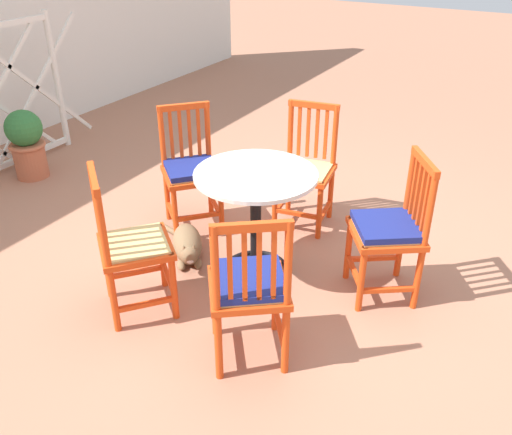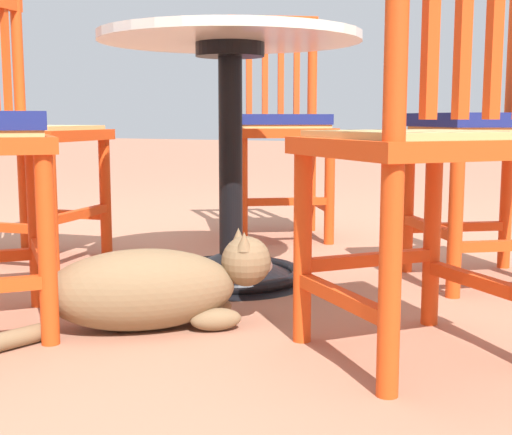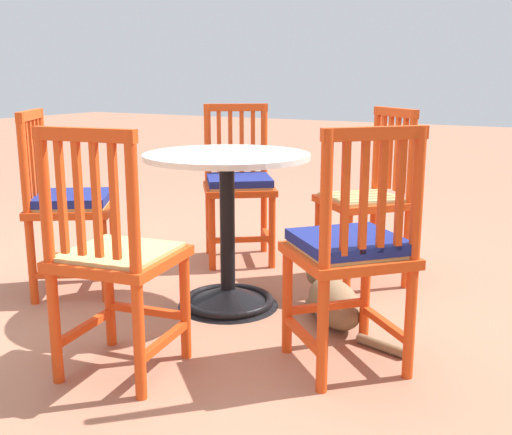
% 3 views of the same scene
% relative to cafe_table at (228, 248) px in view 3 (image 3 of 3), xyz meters
% --- Properties ---
extents(ground_plane, '(24.00, 24.00, 0.00)m').
position_rel_cafe_table_xyz_m(ground_plane, '(0.15, -0.16, -0.28)').
color(ground_plane, '#A36B51').
extents(cafe_table, '(0.76, 0.76, 0.73)m').
position_rel_cafe_table_xyz_m(cafe_table, '(0.00, 0.00, 0.00)').
color(cafe_table, black).
rests_on(cafe_table, ground_plane).
extents(orange_chair_facing_out, '(0.56, 0.56, 0.91)m').
position_rel_cafe_table_xyz_m(orange_chair_facing_out, '(-0.69, -0.35, 0.16)').
color(orange_chair_facing_out, '#D64214').
rests_on(orange_chair_facing_out, ground_plane).
extents(orange_chair_by_planter, '(0.56, 0.56, 0.91)m').
position_rel_cafe_table_xyz_m(orange_chair_by_planter, '(0.21, -0.80, 0.16)').
color(orange_chair_by_planter, '#D64214').
rests_on(orange_chair_by_planter, ground_plane).
extents(orange_chair_near_fence, '(0.46, 0.46, 0.91)m').
position_rel_cafe_table_xyz_m(orange_chair_near_fence, '(0.78, 0.02, 0.15)').
color(orange_chair_near_fence, '#D64214').
rests_on(orange_chair_near_fence, ground_plane).
extents(orange_chair_tucked_in, '(0.57, 0.57, 0.91)m').
position_rel_cafe_table_xyz_m(orange_chair_tucked_in, '(0.32, 0.73, 0.16)').
color(orange_chair_tucked_in, '#D64214').
rests_on(orange_chair_tucked_in, ground_plane).
extents(orange_chair_at_corner, '(0.56, 0.56, 0.91)m').
position_rel_cafe_table_xyz_m(orange_chair_at_corner, '(-0.68, 0.44, 0.15)').
color(orange_chair_at_corner, '#D64214').
rests_on(orange_chair_at_corner, ground_plane).
extents(tabby_cat, '(0.49, 0.61, 0.23)m').
position_rel_cafe_table_xyz_m(tabby_cat, '(-0.08, 0.50, -0.19)').
color(tabby_cat, brown).
rests_on(tabby_cat, ground_plane).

